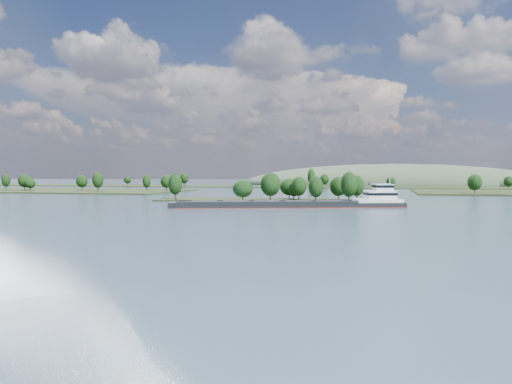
# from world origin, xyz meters

# --- Properties ---
(ground) EXTENTS (1800.00, 1800.00, 0.00)m
(ground) POSITION_xyz_m (0.00, 120.00, 0.00)
(ground) COLOR #3D5769
(ground) RESTS_ON ground
(tree_island) EXTENTS (100.00, 31.81, 13.84)m
(tree_island) POSITION_xyz_m (5.95, 178.85, 3.94)
(tree_island) COLOR black
(tree_island) RESTS_ON ground
(back_shoreline) EXTENTS (900.00, 60.00, 16.81)m
(back_shoreline) POSITION_xyz_m (8.00, 399.75, 0.64)
(back_shoreline) COLOR black
(back_shoreline) RESTS_ON ground
(hill_west) EXTENTS (320.00, 160.00, 44.00)m
(hill_west) POSITION_xyz_m (60.00, 500.00, 0.00)
(hill_west) COLOR #374932
(hill_west) RESTS_ON ground
(cargo_barge) EXTENTS (85.96, 36.29, 11.76)m
(cargo_barge) POSITION_xyz_m (21.79, 144.39, 1.48)
(cargo_barge) COLOR black
(cargo_barge) RESTS_ON ground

